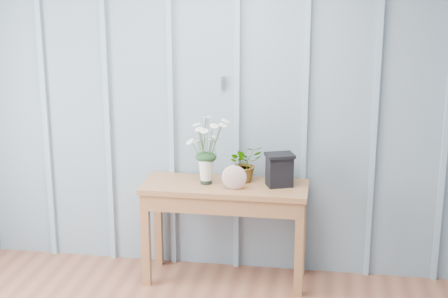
% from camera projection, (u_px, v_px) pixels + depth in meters
% --- Properties ---
extents(room_shell, '(4.00, 4.50, 2.50)m').
position_uv_depth(room_shell, '(156.00, 25.00, 3.64)').
color(room_shell, gray).
rests_on(room_shell, ground).
extents(sideboard, '(1.20, 0.45, 0.75)m').
position_uv_depth(sideboard, '(225.00, 199.00, 5.00)').
color(sideboard, brown).
rests_on(sideboard, ground).
extents(daisy_vase, '(0.37, 0.28, 0.52)m').
position_uv_depth(daisy_vase, '(206.00, 140.00, 4.90)').
color(daisy_vase, black).
rests_on(daisy_vase, sideboard).
extents(spider_plant, '(0.32, 0.32, 0.27)m').
position_uv_depth(spider_plant, '(245.00, 163.00, 5.01)').
color(spider_plant, '#163419').
rests_on(spider_plant, sideboard).
extents(felt_disc_vessel, '(0.18, 0.06, 0.18)m').
position_uv_depth(felt_disc_vessel, '(234.00, 178.00, 4.83)').
color(felt_disc_vessel, '#964C54').
rests_on(felt_disc_vessel, sideboard).
extents(carved_box, '(0.24, 0.21, 0.24)m').
position_uv_depth(carved_box, '(279.00, 170.00, 4.90)').
color(carved_box, black).
rests_on(carved_box, sideboard).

